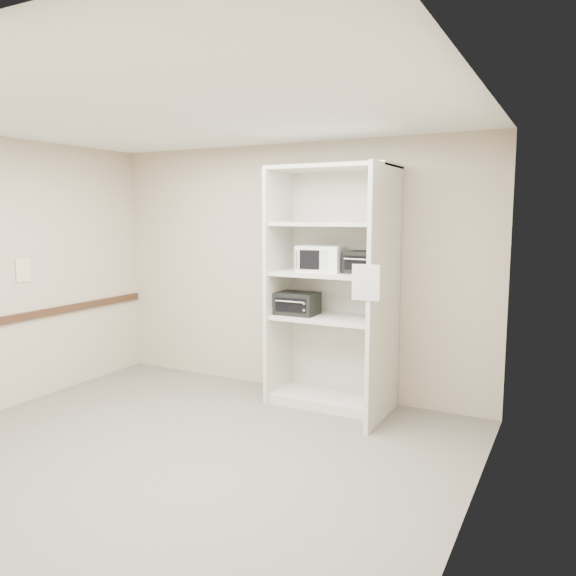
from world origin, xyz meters
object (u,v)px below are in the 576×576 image
at_px(microwave, 321,259).
at_px(toaster_oven_upper, 366,262).
at_px(toaster_oven_lower, 297,303).
at_px(shelving_unit, 336,296).

bearing_deg(microwave, toaster_oven_upper, 0.48).
height_order(toaster_oven_upper, toaster_oven_lower, toaster_oven_upper).
xyz_separation_m(microwave, toaster_oven_lower, (-0.24, -0.05, -0.47)).
distance_m(microwave, toaster_oven_upper, 0.46).
distance_m(shelving_unit, microwave, 0.41).
distance_m(shelving_unit, toaster_oven_lower, 0.42).
height_order(microwave, toaster_oven_upper, microwave).
bearing_deg(shelving_unit, toaster_oven_lower, -172.75).
bearing_deg(toaster_oven_upper, microwave, -167.52).
bearing_deg(shelving_unit, microwave, -178.56).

